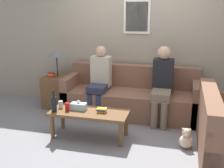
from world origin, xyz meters
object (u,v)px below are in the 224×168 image
object	(u,v)px
coffee_table	(89,115)
teddy_bear	(186,139)
couch_main	(131,98)
person_left	(99,78)
wine_bottle	(54,104)
person_right	(162,82)
drinking_glass	(61,104)

from	to	relation	value
coffee_table	teddy_bear	xyz separation A→B (m)	(1.39, 0.00, -0.22)
couch_main	teddy_bear	bearing A→B (deg)	-47.77
coffee_table	person_left	size ratio (longest dim) A/B	0.95
teddy_bear	coffee_table	bearing A→B (deg)	-179.94
wine_bottle	coffee_table	bearing A→B (deg)	15.50
couch_main	person_right	xyz separation A→B (m)	(0.55, -0.17, 0.38)
drinking_glass	wine_bottle	bearing A→B (deg)	-99.10
coffee_table	drinking_glass	distance (m)	0.48
couch_main	teddy_bear	size ratio (longest dim) A/B	8.09
couch_main	person_right	bearing A→B (deg)	-17.14
wine_bottle	person_right	bearing A→B (deg)	35.22
coffee_table	person_right	world-z (taller)	person_right
couch_main	teddy_bear	world-z (taller)	couch_main
couch_main	person_right	world-z (taller)	person_right
teddy_bear	couch_main	bearing A→B (deg)	132.23
couch_main	wine_bottle	size ratio (longest dim) A/B	7.40
wine_bottle	drinking_glass	xyz separation A→B (m)	(0.03, 0.17, -0.07)
drinking_glass	person_left	world-z (taller)	person_left
drinking_glass	person_left	size ratio (longest dim) A/B	0.09
coffee_table	drinking_glass	bearing A→B (deg)	175.95
drinking_glass	person_left	distance (m)	0.99
wine_bottle	teddy_bear	world-z (taller)	wine_bottle
coffee_table	wine_bottle	bearing A→B (deg)	-164.50
wine_bottle	person_left	world-z (taller)	person_left
person_left	wine_bottle	bearing A→B (deg)	-108.76
person_right	teddy_bear	distance (m)	1.13
couch_main	wine_bottle	xyz separation A→B (m)	(-0.92, -1.20, 0.22)
person_left	coffee_table	bearing A→B (deg)	-82.29
couch_main	person_right	distance (m)	0.69
coffee_table	person_right	size ratio (longest dim) A/B	0.92
wine_bottle	person_left	distance (m)	1.15
coffee_table	person_left	distance (m)	1.00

